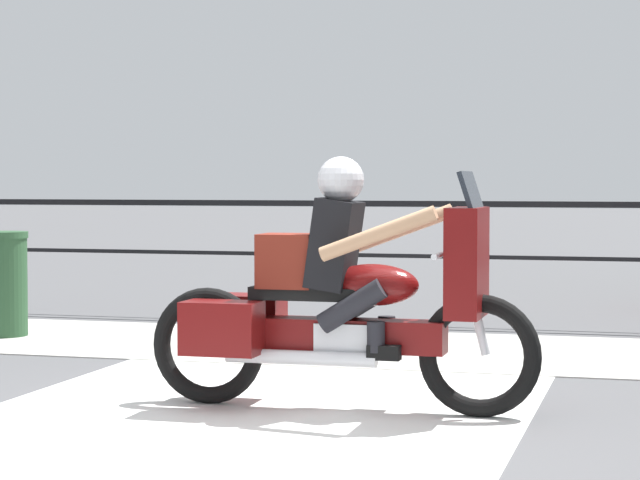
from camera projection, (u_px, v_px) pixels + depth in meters
ground_plane at (293, 424)px, 7.34m from camera, size 120.00×120.00×0.00m
sidewalk_band at (407, 349)px, 10.61m from camera, size 44.00×2.40×0.01m
crosswalk_band at (227, 427)px, 7.24m from camera, size 3.36×6.00×0.01m
fence_railing at (446, 227)px, 12.45m from camera, size 36.00×0.05×1.24m
motorcycle at (340, 299)px, 7.76m from camera, size 2.50×0.76×1.59m
trash_bin at (3, 284)px, 11.47m from camera, size 0.47×0.47×0.97m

